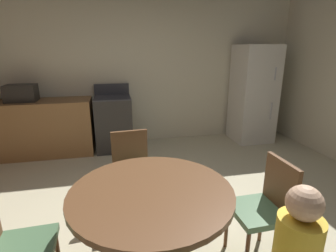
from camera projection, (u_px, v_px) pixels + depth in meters
ground_plane at (170, 240)px, 2.38m from camera, size 14.00×14.00×0.00m
wall_back at (136, 68)px, 4.65m from camera, size 6.16×0.12×2.70m
kitchen_counter at (29, 129)px, 4.18m from camera, size 1.98×0.60×0.90m
oven_range at (114, 123)px, 4.44m from camera, size 0.60×0.60×1.10m
refrigerator at (253, 94)px, 4.78m from camera, size 0.68×0.68×1.76m
microwave at (21, 93)px, 4.00m from camera, size 0.44×0.32×0.26m
dining_table at (152, 210)px, 1.83m from camera, size 1.14×1.14×0.76m
chair_north at (132, 168)px, 2.70m from camera, size 0.43×0.43×0.87m
chair_west at (9, 246)px, 1.63m from camera, size 0.42×0.42×0.87m
chair_east at (266, 205)px, 2.06m from camera, size 0.41×0.41×0.87m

